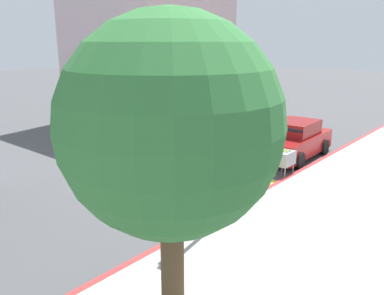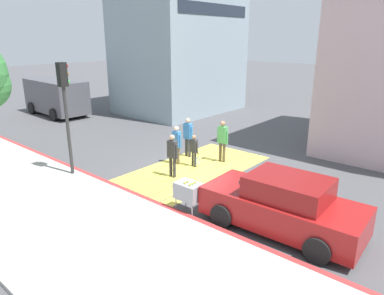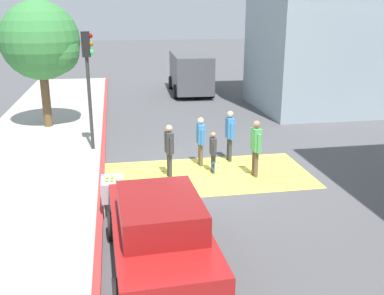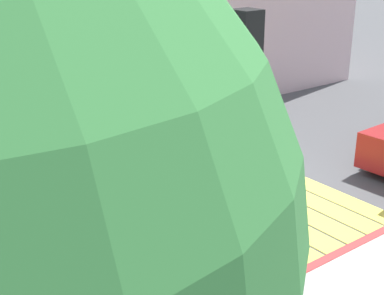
# 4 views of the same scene
# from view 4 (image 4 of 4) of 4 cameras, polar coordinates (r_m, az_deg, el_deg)

# --- Properties ---
(ground_plane) EXTENTS (120.00, 120.00, 0.00)m
(ground_plane) POSITION_cam_4_polar(r_m,az_deg,el_deg) (11.90, 3.92, -3.96)
(ground_plane) COLOR #4C4C4F
(crosswalk_stripes) EXTENTS (6.40, 3.25, 0.01)m
(crosswalk_stripes) POSITION_cam_4_polar(r_m,az_deg,el_deg) (11.90, 3.92, -3.94)
(crosswalk_stripes) COLOR #EAD64C
(crosswalk_stripes) RESTS_ON ground
(curb_painted) EXTENTS (0.16, 40.00, 0.13)m
(curb_painted) POSITION_cam_4_polar(r_m,az_deg,el_deg) (9.95, 16.48, -9.70)
(curb_painted) COLOR #BC3333
(curb_painted) RESTS_ON ground
(traffic_light_corner) EXTENTS (0.39, 0.28, 4.24)m
(traffic_light_corner) POSITION_cam_4_polar(r_m,az_deg,el_deg) (6.43, 5.14, 3.22)
(traffic_light_corner) COLOR #2D2D2D
(traffic_light_corner) RESTS_ON ground
(pedestrian_adult_lead) EXTENTS (0.24, 0.51, 1.74)m
(pedestrian_adult_lead) POSITION_cam_4_polar(r_m,az_deg,el_deg) (11.57, -3.87, 0.72)
(pedestrian_adult_lead) COLOR #333338
(pedestrian_adult_lead) RESTS_ON ground
(pedestrian_adult_trailing) EXTENTS (0.25, 0.48, 1.66)m
(pedestrian_adult_trailing) POSITION_cam_4_polar(r_m,az_deg,el_deg) (10.69, 7.89, -1.43)
(pedestrian_adult_trailing) COLOR #333338
(pedestrian_adult_trailing) RESTS_ON ground
(pedestrian_adult_side) EXTENTS (0.23, 0.48, 1.63)m
(pedestrian_adult_side) POSITION_cam_4_polar(r_m,az_deg,el_deg) (10.95, 0.53, -0.76)
(pedestrian_adult_side) COLOR brown
(pedestrian_adult_side) RESTS_ON ground
(pedestrian_teen_behind) EXTENTS (0.26, 0.52, 1.78)m
(pedestrian_teen_behind) POSITION_cam_4_polar(r_m,az_deg,el_deg) (12.74, 0.97, 2.79)
(pedestrian_teen_behind) COLOR brown
(pedestrian_teen_behind) RESTS_ON ground
(pedestrian_child_with_racket) EXTENTS (0.28, 0.40, 1.33)m
(pedestrian_child_with_racket) POSITION_cam_4_polar(r_m,az_deg,el_deg) (11.64, 2.61, -0.49)
(pedestrian_child_with_racket) COLOR #333338
(pedestrian_child_with_racket) RESTS_ON ground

